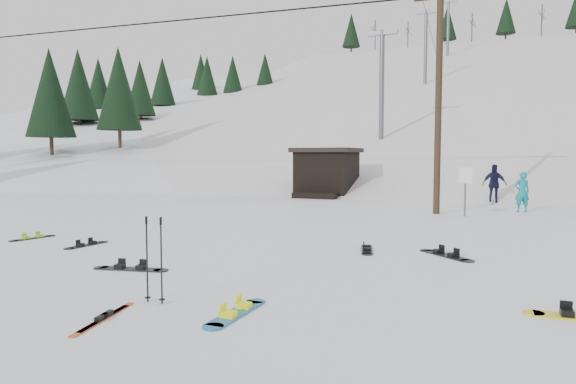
% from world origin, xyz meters
% --- Properties ---
extents(ground, '(200.00, 200.00, 0.00)m').
position_xyz_m(ground, '(0.00, 0.00, 0.00)').
color(ground, white).
rests_on(ground, ground).
extents(ski_slope, '(60.00, 85.24, 65.97)m').
position_xyz_m(ski_slope, '(0.00, 55.00, -12.00)').
color(ski_slope, silver).
rests_on(ski_slope, ground).
extents(ridge_left, '(47.54, 95.03, 58.38)m').
position_xyz_m(ridge_left, '(-36.00, 48.00, -11.00)').
color(ridge_left, white).
rests_on(ridge_left, ground).
extents(treeline_left, '(20.00, 64.00, 10.00)m').
position_xyz_m(treeline_left, '(-34.00, 40.00, 0.00)').
color(treeline_left, black).
rests_on(treeline_left, ground).
extents(treeline_crest, '(50.00, 6.00, 10.00)m').
position_xyz_m(treeline_crest, '(0.00, 86.00, 0.00)').
color(treeline_crest, black).
rests_on(treeline_crest, ski_slope).
extents(utility_pole, '(2.00, 0.26, 9.00)m').
position_xyz_m(utility_pole, '(2.00, 14.00, 4.68)').
color(utility_pole, '#3A2819').
rests_on(utility_pole, ground).
extents(trail_sign, '(0.50, 0.09, 1.85)m').
position_xyz_m(trail_sign, '(3.10, 13.58, 1.27)').
color(trail_sign, '#595B60').
rests_on(trail_sign, ground).
extents(lift_hut, '(3.40, 4.10, 2.75)m').
position_xyz_m(lift_hut, '(-5.00, 20.94, 1.36)').
color(lift_hut, black).
rests_on(lift_hut, ground).
extents(lift_tower_near, '(2.20, 0.36, 8.00)m').
position_xyz_m(lift_tower_near, '(-4.00, 30.00, 7.86)').
color(lift_tower_near, '#595B60').
rests_on(lift_tower_near, ski_slope).
extents(lift_tower_mid, '(2.20, 0.36, 8.00)m').
position_xyz_m(lift_tower_mid, '(-4.00, 50.00, 14.36)').
color(lift_tower_mid, '#595B60').
rests_on(lift_tower_mid, ski_slope).
extents(lift_tower_far, '(2.20, 0.36, 8.00)m').
position_xyz_m(lift_tower_far, '(-4.00, 70.00, 20.86)').
color(lift_tower_far, '#595B60').
rests_on(lift_tower_far, ski_slope).
extents(hero_snowboard, '(0.31, 1.58, 0.11)m').
position_xyz_m(hero_snowboard, '(1.07, -0.51, 0.03)').
color(hero_snowboard, '#1C71B9').
rests_on(hero_snowboard, ground).
extents(hero_skis, '(0.42, 1.52, 0.08)m').
position_xyz_m(hero_skis, '(-0.51, -1.44, 0.02)').
color(hero_skis, '#AF3911').
rests_on(hero_skis, ground).
extents(ski_poles, '(0.37, 0.10, 1.35)m').
position_xyz_m(ski_poles, '(-0.37, -0.50, 0.69)').
color(ski_poles, black).
rests_on(ski_poles, ground).
extents(board_scatter_a, '(1.56, 0.58, 0.11)m').
position_xyz_m(board_scatter_a, '(-2.29, 1.20, 0.03)').
color(board_scatter_a, black).
rests_on(board_scatter_a, ground).
extents(board_scatter_b, '(0.30, 1.35, 0.09)m').
position_xyz_m(board_scatter_b, '(-5.22, 2.96, 0.02)').
color(board_scatter_b, black).
rests_on(board_scatter_b, ground).
extents(board_scatter_c, '(0.43, 1.31, 0.09)m').
position_xyz_m(board_scatter_c, '(-7.42, 3.20, 0.02)').
color(board_scatter_c, black).
rests_on(board_scatter_c, ground).
extents(board_scatter_d, '(1.31, 1.22, 0.12)m').
position_xyz_m(board_scatter_d, '(3.35, 5.19, 0.03)').
color(board_scatter_d, black).
rests_on(board_scatter_d, ground).
extents(board_scatter_f, '(0.57, 1.36, 0.10)m').
position_xyz_m(board_scatter_f, '(1.51, 5.16, 0.03)').
color(board_scatter_f, black).
rests_on(board_scatter_f, ground).
extents(skier_teal, '(0.69, 0.57, 1.64)m').
position_xyz_m(skier_teal, '(5.11, 16.00, 0.82)').
color(skier_teal, '#0E808F').
rests_on(skier_teal, ground).
extents(skier_navy, '(1.19, 0.71, 1.90)m').
position_xyz_m(skier_navy, '(3.97, 19.44, 0.95)').
color(skier_navy, '#181B3E').
rests_on(skier_navy, ground).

